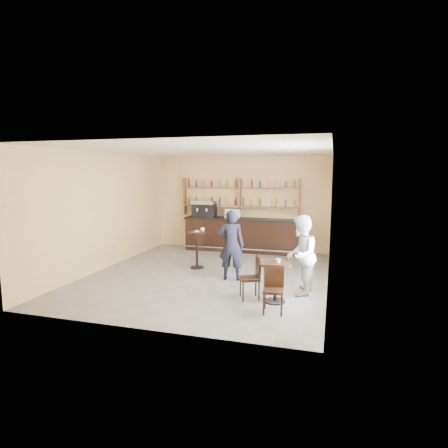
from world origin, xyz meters
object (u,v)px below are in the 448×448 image
(espresso_machine, at_px, (204,209))
(chair_south, at_px, (273,290))
(bar_counter, at_px, (245,235))
(pastry_case, at_px, (234,213))
(pedestal_table, at_px, (197,250))
(chair_west, at_px, (250,278))
(man_main, at_px, (231,245))
(cafe_table, at_px, (275,283))
(patron_second, at_px, (301,255))

(espresso_machine, relative_size, chair_south, 0.87)
(bar_counter, xyz_separation_m, espresso_machine, (-1.45, 0.00, 0.84))
(bar_counter, distance_m, pastry_case, 0.83)
(pedestal_table, distance_m, chair_west, 2.88)
(man_main, xyz_separation_m, cafe_table, (1.30, -1.32, -0.46))
(pedestal_table, bearing_deg, espresso_machine, 104.49)
(cafe_table, height_order, patron_second, patron_second)
(bar_counter, distance_m, pedestal_table, 2.64)
(bar_counter, height_order, espresso_machine, espresso_machine)
(pedestal_table, bearing_deg, pastry_case, 81.03)
(man_main, relative_size, chair_west, 1.93)
(pastry_case, xyz_separation_m, man_main, (0.82, -3.35, -0.41))
(chair_south, distance_m, patron_second, 1.38)
(pastry_case, bearing_deg, chair_south, -70.30)
(pastry_case, bearing_deg, man_main, -78.91)
(bar_counter, xyz_separation_m, pedestal_table, (-0.80, -2.51, -0.05))
(pedestal_table, xyz_separation_m, cafe_table, (2.52, -2.15, -0.10))
(bar_counter, xyz_separation_m, pastry_case, (-0.40, 0.00, 0.72))
(chair_west, bearing_deg, patron_second, 98.34)
(bar_counter, bearing_deg, man_main, -82.87)
(chair_west, distance_m, patron_second, 1.24)
(pastry_case, xyz_separation_m, chair_west, (1.57, -4.62, -0.83))
(bar_counter, height_order, pastry_case, pastry_case)
(bar_counter, xyz_separation_m, chair_south, (1.77, -5.27, -0.12))
(cafe_table, distance_m, patron_second, 0.92)
(espresso_machine, bearing_deg, pastry_case, -2.76)
(cafe_table, bearing_deg, patron_second, 55.74)
(bar_counter, relative_size, patron_second, 2.38)
(chair_south, bearing_deg, bar_counter, 102.95)
(pastry_case, xyz_separation_m, patron_second, (2.57, -4.01, -0.41))
(man_main, distance_m, chair_south, 2.39)
(chair_west, relative_size, chair_south, 1.02)
(man_main, relative_size, patron_second, 1.00)
(pastry_case, xyz_separation_m, cafe_table, (2.12, -4.67, -0.87))
(espresso_machine, height_order, chair_west, espresso_machine)
(bar_counter, height_order, chair_south, bar_counter)
(pastry_case, distance_m, pedestal_table, 2.66)
(chair_west, bearing_deg, pedestal_table, -159.83)
(pastry_case, xyz_separation_m, pedestal_table, (-0.40, -2.51, -0.77))
(man_main, distance_m, chair_west, 1.54)
(cafe_table, bearing_deg, pedestal_table, 139.48)
(pedestal_table, distance_m, patron_second, 3.34)
(chair_west, bearing_deg, bar_counter, 171.26)
(bar_counter, relative_size, pedestal_table, 4.04)
(bar_counter, height_order, pedestal_table, bar_counter)
(bar_counter, height_order, chair_west, bar_counter)
(cafe_table, relative_size, chair_south, 0.93)
(man_main, xyz_separation_m, chair_south, (1.35, -1.92, -0.43))
(pedestal_table, height_order, chair_south, pedestal_table)
(pedestal_table, bearing_deg, patron_second, -26.78)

